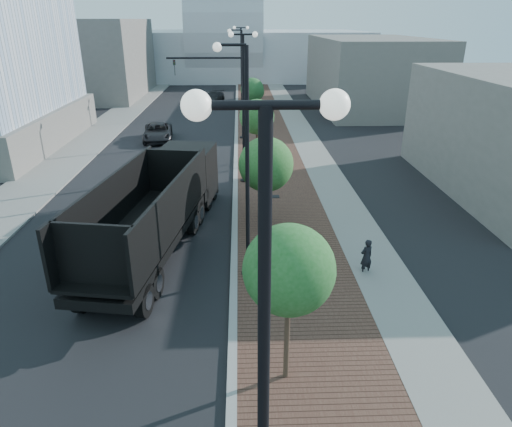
{
  "coord_description": "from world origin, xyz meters",
  "views": [
    {
      "loc": [
        0.33,
        -6.69,
        9.92
      ],
      "look_at": [
        1.0,
        12.0,
        2.0
      ],
      "focal_mm": 32.22,
      "sensor_mm": 36.0,
      "label": 1
    }
  ],
  "objects_px": {
    "dump_truck": "(171,198)",
    "dark_car_mid": "(158,132)",
    "white_sedan": "(190,183)",
    "pedestrian": "(366,257)"
  },
  "relations": [
    {
      "from": "white_sedan",
      "to": "dark_car_mid",
      "type": "bearing_deg",
      "value": 93.86
    },
    {
      "from": "dump_truck",
      "to": "white_sedan",
      "type": "relative_size",
      "value": 3.25
    },
    {
      "from": "white_sedan",
      "to": "dark_car_mid",
      "type": "height_order",
      "value": "dark_car_mid"
    },
    {
      "from": "dump_truck",
      "to": "white_sedan",
      "type": "xyz_separation_m",
      "value": [
        0.43,
        4.99,
        -0.92
      ]
    },
    {
      "from": "dump_truck",
      "to": "pedestrian",
      "type": "xyz_separation_m",
      "value": [
        8.71,
        -4.91,
        -0.85
      ]
    },
    {
      "from": "dump_truck",
      "to": "dark_car_mid",
      "type": "xyz_separation_m",
      "value": [
        -3.75,
        18.79,
        -0.91
      ]
    },
    {
      "from": "white_sedan",
      "to": "dark_car_mid",
      "type": "distance_m",
      "value": 14.42
    },
    {
      "from": "white_sedan",
      "to": "pedestrian",
      "type": "relative_size",
      "value": 2.77
    },
    {
      "from": "dump_truck",
      "to": "dark_car_mid",
      "type": "distance_m",
      "value": 19.18
    },
    {
      "from": "dark_car_mid",
      "to": "dump_truck",
      "type": "bearing_deg",
      "value": -85.33
    }
  ]
}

